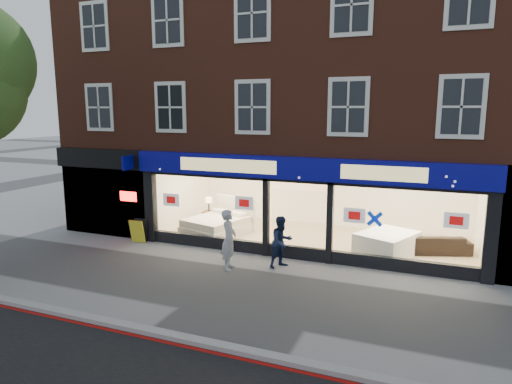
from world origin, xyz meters
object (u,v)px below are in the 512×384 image
Objects in this scene: pedestrian_grey at (229,239)px; a_board at (139,231)px; mattress_stack at (387,244)px; pedestrian_blue at (282,242)px; display_bed at (218,225)px; sofa at (436,244)px.

a_board is at bearing 60.98° from pedestrian_grey.
pedestrian_blue reaches higher than mattress_stack.
mattress_stack is 1.44× the size of pedestrian_blue.
pedestrian_blue is at bearing -10.62° from a_board.
pedestrian_grey reaches higher than display_bed.
a_board reaches higher than sofa.
display_bed is at bearing -14.99° from sofa.
mattress_stack is 1.26× the size of pedestrian_grey.
pedestrian_grey is (-5.76, -3.65, 0.50)m from sofa.
pedestrian_grey is at bearing 151.02° from pedestrian_blue.
display_bed is 3.61m from pedestrian_grey.
a_board is at bearing -6.19° from sofa.
pedestrian_blue is (-4.35, -2.92, 0.38)m from sofa.
sofa is 1.15× the size of pedestrian_grey.
sofa is at bearing -69.54° from pedestrian_grey.
mattress_stack is 2.70× the size of a_board.
sofa is at bearing 20.09° from display_bed.
pedestrian_grey is at bearing -42.60° from display_bed.
sofa is at bearing -22.60° from pedestrian_blue.
pedestrian_grey reaches higher than pedestrian_blue.
mattress_stack is at bearing 5.54° from a_board.
mattress_stack is 5.16m from pedestrian_grey.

